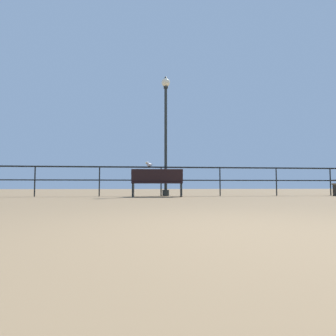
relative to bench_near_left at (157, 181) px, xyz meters
name	(u,v)px	position (x,y,z in m)	size (l,w,h in m)	color
ground_plane	(244,235)	(0.18, -7.23, -0.52)	(60.00, 60.00, 0.00)	brown
pier_railing	(161,174)	(0.18, 0.67, 0.27)	(21.76, 0.05, 1.06)	black
bench_near_left	(157,181)	(0.00, 0.00, 0.00)	(1.74, 0.79, 0.92)	black
lamppost_center	(166,125)	(0.37, 0.86, 2.11)	(0.32, 0.32, 4.49)	#252927
seagull_on_rail	(149,164)	(-0.25, 0.66, 0.62)	(0.30, 0.28, 0.17)	silver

